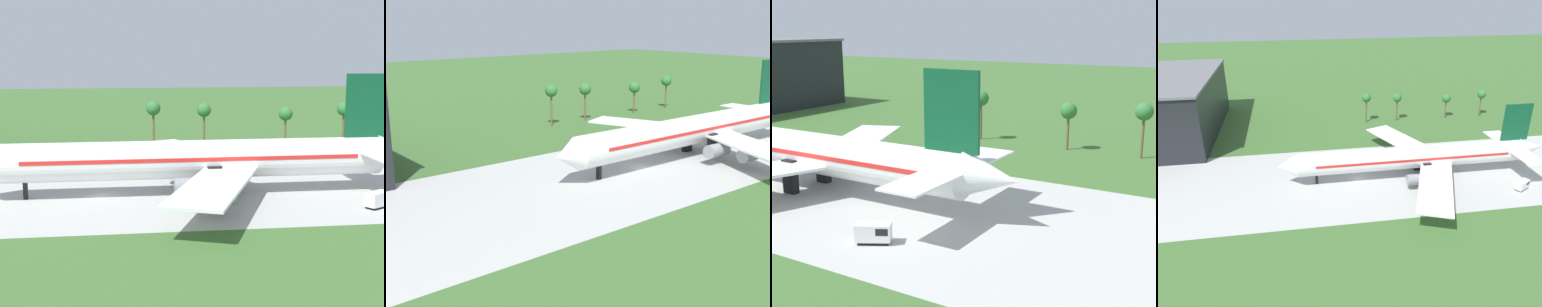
# 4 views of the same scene
# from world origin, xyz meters

# --- Properties ---
(jet_airliner) EXTENTS (80.15, 60.04, 20.59)m
(jet_airliner) POSITION_xyz_m (17.38, -0.85, 6.09)
(jet_airliner) COLOR white
(jet_airliner) RESTS_ON ground_plane
(baggage_tug) EXTENTS (4.79, 3.87, 2.59)m
(baggage_tug) POSITION_xyz_m (43.61, -13.53, 1.39)
(baggage_tug) COLOR black
(baggage_tug) RESTS_ON ground_plane
(palm_tree_row) EXTENTS (53.43, 3.60, 12.13)m
(palm_tree_row) POSITION_xyz_m (36.32, 47.73, 9.24)
(palm_tree_row) COLOR brown
(palm_tree_row) RESTS_ON ground_plane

